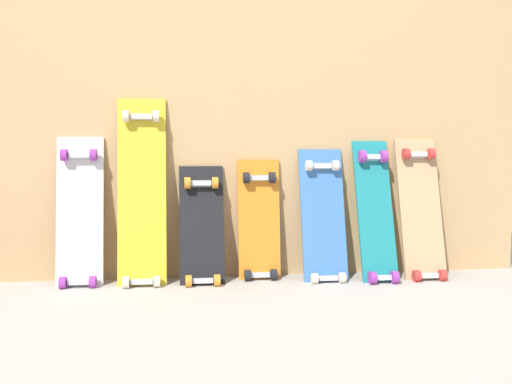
{
  "coord_description": "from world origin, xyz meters",
  "views": [
    {
      "loc": [
        -0.33,
        -2.72,
        0.62
      ],
      "look_at": [
        0.0,
        -0.07,
        0.42
      ],
      "focal_mm": 40.28,
      "sensor_mm": 36.0,
      "label": 1
    }
  ],
  "objects_px": {
    "skateboard_orange": "(259,226)",
    "skateboard_teal": "(376,217)",
    "skateboard_yellow": "(142,199)",
    "skateboard_blue": "(323,222)",
    "skateboard_white": "(80,218)",
    "skateboard_black": "(202,232)",
    "skateboard_natural": "(421,215)"
  },
  "relations": [
    {
      "from": "skateboard_white",
      "to": "skateboard_teal",
      "type": "relative_size",
      "value": 1.02
    },
    {
      "from": "skateboard_yellow",
      "to": "skateboard_natural",
      "type": "xyz_separation_m",
      "value": [
        1.34,
        -0.03,
        -0.09
      ]
    },
    {
      "from": "skateboard_yellow",
      "to": "skateboard_teal",
      "type": "xyz_separation_m",
      "value": [
        1.1,
        -0.04,
        -0.1
      ]
    },
    {
      "from": "skateboard_yellow",
      "to": "skateboard_black",
      "type": "distance_m",
      "value": 0.32
    },
    {
      "from": "skateboard_teal",
      "to": "skateboard_natural",
      "type": "bearing_deg",
      "value": 3.65
    },
    {
      "from": "skateboard_blue",
      "to": "skateboard_orange",
      "type": "bearing_deg",
      "value": 170.26
    },
    {
      "from": "skateboard_white",
      "to": "skateboard_teal",
      "type": "height_order",
      "value": "skateboard_white"
    },
    {
      "from": "skateboard_blue",
      "to": "skateboard_black",
      "type": "bearing_deg",
      "value": 179.73
    },
    {
      "from": "skateboard_teal",
      "to": "skateboard_natural",
      "type": "xyz_separation_m",
      "value": [
        0.23,
        0.01,
        0.01
      ]
    },
    {
      "from": "skateboard_orange",
      "to": "skateboard_teal",
      "type": "xyz_separation_m",
      "value": [
        0.55,
        -0.08,
        0.05
      ]
    },
    {
      "from": "skateboard_black",
      "to": "skateboard_white",
      "type": "bearing_deg",
      "value": 177.37
    },
    {
      "from": "skateboard_white",
      "to": "skateboard_blue",
      "type": "bearing_deg",
      "value": -1.42
    },
    {
      "from": "skateboard_yellow",
      "to": "skateboard_black",
      "type": "relative_size",
      "value": 1.51
    },
    {
      "from": "skateboard_orange",
      "to": "skateboard_teal",
      "type": "relative_size",
      "value": 0.87
    },
    {
      "from": "skateboard_white",
      "to": "skateboard_orange",
      "type": "height_order",
      "value": "skateboard_white"
    },
    {
      "from": "skateboard_orange",
      "to": "skateboard_yellow",
      "type": "bearing_deg",
      "value": -176.23
    },
    {
      "from": "skateboard_yellow",
      "to": "skateboard_white",
      "type": "bearing_deg",
      "value": 177.51
    },
    {
      "from": "skateboard_white",
      "to": "skateboard_black",
      "type": "distance_m",
      "value": 0.56
    },
    {
      "from": "skateboard_white",
      "to": "skateboard_teal",
      "type": "xyz_separation_m",
      "value": [
        1.39,
        -0.05,
        -0.01
      ]
    },
    {
      "from": "skateboard_blue",
      "to": "skateboard_teal",
      "type": "distance_m",
      "value": 0.25
    },
    {
      "from": "skateboard_white",
      "to": "skateboard_black",
      "type": "bearing_deg",
      "value": -2.63
    },
    {
      "from": "skateboard_orange",
      "to": "skateboard_white",
      "type": "bearing_deg",
      "value": -178.35
    },
    {
      "from": "skateboard_yellow",
      "to": "skateboard_natural",
      "type": "relative_size",
      "value": 1.24
    },
    {
      "from": "skateboard_black",
      "to": "skateboard_natural",
      "type": "relative_size",
      "value": 0.82
    },
    {
      "from": "skateboard_black",
      "to": "skateboard_natural",
      "type": "distance_m",
      "value": 1.07
    },
    {
      "from": "skateboard_orange",
      "to": "skateboard_blue",
      "type": "xyz_separation_m",
      "value": [
        0.3,
        -0.05,
        0.02
      ]
    },
    {
      "from": "skateboard_white",
      "to": "skateboard_black",
      "type": "xyz_separation_m",
      "value": [
        0.56,
        -0.03,
        -0.07
      ]
    },
    {
      "from": "skateboard_white",
      "to": "skateboard_black",
      "type": "relative_size",
      "value": 1.22
    },
    {
      "from": "skateboard_yellow",
      "to": "skateboard_blue",
      "type": "distance_m",
      "value": 0.86
    },
    {
      "from": "skateboard_teal",
      "to": "skateboard_white",
      "type": "bearing_deg",
      "value": 177.79
    },
    {
      "from": "skateboard_white",
      "to": "skateboard_yellow",
      "type": "distance_m",
      "value": 0.3
    },
    {
      "from": "skateboard_white",
      "to": "skateboard_blue",
      "type": "distance_m",
      "value": 1.14
    }
  ]
}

